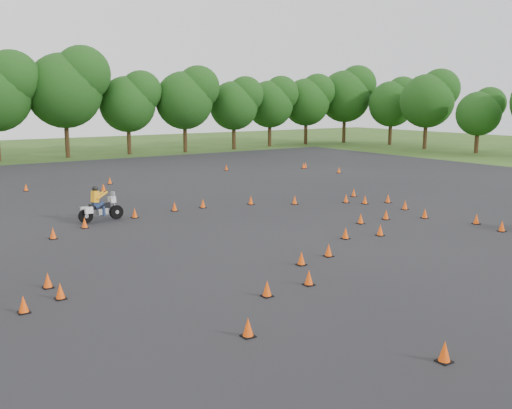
# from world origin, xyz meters

# --- Properties ---
(ground) EXTENTS (140.00, 140.00, 0.00)m
(ground) POSITION_xyz_m (0.00, 0.00, 0.00)
(ground) COLOR #2D5119
(ground) RESTS_ON ground
(asphalt_pad) EXTENTS (62.00, 62.00, 0.00)m
(asphalt_pad) POSITION_xyz_m (0.00, 6.00, 0.01)
(asphalt_pad) COLOR black
(asphalt_pad) RESTS_ON ground
(treeline) EXTENTS (86.79, 32.61, 11.12)m
(treeline) POSITION_xyz_m (2.20, 35.05, 4.61)
(treeline) COLOR #194112
(treeline) RESTS_ON ground
(traffic_cones) EXTENTS (36.30, 32.82, 0.45)m
(traffic_cones) POSITION_xyz_m (0.36, 4.96, 0.23)
(traffic_cones) COLOR #FF500A
(traffic_cones) RESTS_ON asphalt_pad
(rider_yellow) EXTENTS (2.22, 0.89, 1.67)m
(rider_yellow) POSITION_xyz_m (-4.65, 9.88, 0.84)
(rider_yellow) COLOR #FDA516
(rider_yellow) RESTS_ON ground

